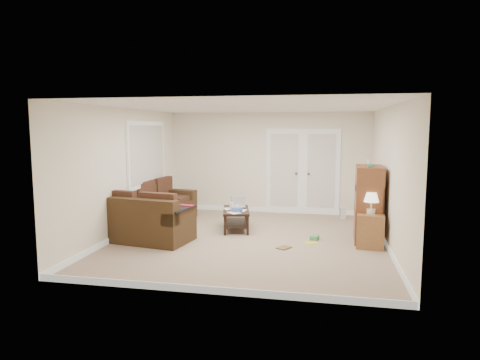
% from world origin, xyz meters
% --- Properties ---
extents(floor, '(5.50, 5.50, 0.00)m').
position_xyz_m(floor, '(0.00, 0.00, 0.00)').
color(floor, tan).
rests_on(floor, ground).
extents(ceiling, '(5.00, 5.50, 0.02)m').
position_xyz_m(ceiling, '(0.00, 0.00, 2.50)').
color(ceiling, white).
rests_on(ceiling, wall_back).
extents(wall_left, '(0.02, 5.50, 2.50)m').
position_xyz_m(wall_left, '(-2.50, 0.00, 1.25)').
color(wall_left, white).
rests_on(wall_left, floor).
extents(wall_right, '(0.02, 5.50, 2.50)m').
position_xyz_m(wall_right, '(2.50, 0.00, 1.25)').
color(wall_right, white).
rests_on(wall_right, floor).
extents(wall_back, '(5.00, 0.02, 2.50)m').
position_xyz_m(wall_back, '(0.00, 2.75, 1.25)').
color(wall_back, white).
rests_on(wall_back, floor).
extents(wall_front, '(5.00, 0.02, 2.50)m').
position_xyz_m(wall_front, '(0.00, -2.75, 1.25)').
color(wall_front, white).
rests_on(wall_front, floor).
extents(baseboards, '(5.00, 5.50, 0.10)m').
position_xyz_m(baseboards, '(0.00, 0.00, 0.05)').
color(baseboards, silver).
rests_on(baseboards, floor).
extents(french_doors, '(1.80, 0.05, 2.13)m').
position_xyz_m(french_doors, '(0.85, 2.71, 1.04)').
color(french_doors, silver).
rests_on(french_doors, floor).
extents(window_left, '(0.05, 1.92, 1.42)m').
position_xyz_m(window_left, '(-2.46, 1.00, 1.55)').
color(window_left, silver).
rests_on(window_left, wall_left).
extents(sectional_sofa, '(1.97, 3.03, 0.86)m').
position_xyz_m(sectional_sofa, '(-2.13, 0.25, 0.34)').
color(sectional_sofa, '#3F2C18').
rests_on(sectional_sofa, floor).
extents(coffee_table, '(0.74, 1.14, 0.72)m').
position_xyz_m(coffee_table, '(-0.41, 0.76, 0.23)').
color(coffee_table, black).
rests_on(coffee_table, floor).
extents(tv_armoire, '(0.52, 0.90, 1.52)m').
position_xyz_m(tv_armoire, '(2.20, 0.35, 0.72)').
color(tv_armoire, brown).
rests_on(tv_armoire, floor).
extents(side_cabinet, '(0.51, 0.51, 0.99)m').
position_xyz_m(side_cabinet, '(2.20, -0.09, 0.36)').
color(side_cabinet, '#8F5F34').
rests_on(side_cabinet, floor).
extents(space_heater, '(0.14, 0.12, 0.29)m').
position_xyz_m(space_heater, '(1.83, 2.26, 0.14)').
color(space_heater, white).
rests_on(space_heater, floor).
extents(floor_magazine, '(0.31, 0.28, 0.01)m').
position_xyz_m(floor_magazine, '(1.16, -0.02, 0.00)').
color(floor_magazine, gold).
rests_on(floor_magazine, floor).
extents(floor_greenbox, '(0.18, 0.22, 0.08)m').
position_xyz_m(floor_greenbox, '(1.22, 0.24, 0.04)').
color(floor_greenbox, '#41905C').
rests_on(floor_greenbox, floor).
extents(floor_book, '(0.29, 0.31, 0.02)m').
position_xyz_m(floor_book, '(0.62, -0.41, 0.01)').
color(floor_book, brown).
rests_on(floor_book, floor).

